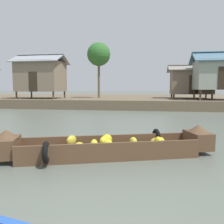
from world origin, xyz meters
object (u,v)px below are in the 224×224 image
object	(u,v)px
stilt_house_mid_left	(41,76)
palm_tree_mid	(99,55)
banana_boat	(109,146)
stilt_house_right	(218,74)
stilt_house_mid_right	(191,81)

from	to	relation	value
stilt_house_mid_left	palm_tree_mid	bearing A→B (deg)	23.41
banana_boat	stilt_house_right	distance (m)	16.77
stilt_house_mid_right	palm_tree_mid	bearing A→B (deg)	-176.82
stilt_house_right	palm_tree_mid	world-z (taller)	palm_tree_mid
stilt_house_right	palm_tree_mid	distance (m)	11.45
stilt_house_mid_left	stilt_house_right	bearing A→B (deg)	-0.80
palm_tree_mid	banana_boat	bearing A→B (deg)	-76.26
banana_boat	palm_tree_mid	bearing A→B (deg)	103.74
stilt_house_mid_right	stilt_house_right	distance (m)	3.49
banana_boat	stilt_house_mid_left	size ratio (longest dim) A/B	1.16
banana_boat	stilt_house_mid_right	bearing A→B (deg)	74.83
stilt_house_mid_left	stilt_house_mid_right	distance (m)	14.80
stilt_house_mid_left	stilt_house_mid_right	world-z (taller)	stilt_house_mid_left
banana_boat	palm_tree_mid	xyz separation A→B (m)	(-4.32, 17.68, 4.97)
stilt_house_right	palm_tree_mid	xyz separation A→B (m)	(-10.94, 2.51, 2.25)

